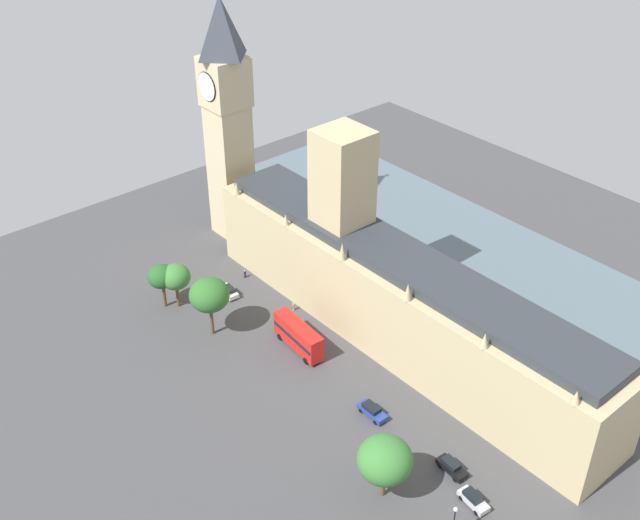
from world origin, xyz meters
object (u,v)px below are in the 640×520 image
(clock_tower, at_px, (227,117))
(plane_tree_leading, at_px, (175,277))
(pedestrian_corner, at_px, (294,307))
(plane_tree_kerbside, at_px, (162,277))
(car_black_midblock, at_px, (452,467))
(pedestrian_far_end, at_px, (245,274))
(plane_tree_slot_10, at_px, (385,460))
(street_lamp_slot_11, at_px, (455,517))
(double_decker_bus_opposite_hall, at_px, (298,336))
(plane_tree_by_river_gate, at_px, (209,295))
(car_silver_trailing, at_px, (473,499))
(car_white_under_trees, at_px, (228,291))
(parliament_building, at_px, (393,291))
(car_blue_near_tower, at_px, (372,411))

(clock_tower, height_order, plane_tree_leading, clock_tower)
(clock_tower, distance_m, pedestrian_corner, 37.53)
(plane_tree_kerbside, xyz_separation_m, plane_tree_leading, (-1.75, 1.49, -0.10))
(car_black_midblock, xyz_separation_m, pedestrian_far_end, (-6.15, -54.80, -0.21))
(plane_tree_slot_10, relative_size, street_lamp_slot_11, 1.63)
(double_decker_bus_opposite_hall, relative_size, plane_tree_by_river_gate, 1.01)
(car_black_midblock, xyz_separation_m, pedestrian_corner, (-6.57, -41.33, -0.19))
(car_silver_trailing, xyz_separation_m, pedestrian_far_end, (-8.15, -60.17, -0.21))
(car_white_under_trees, distance_m, double_decker_bus_opposite_hall, 19.37)
(pedestrian_corner, height_order, plane_tree_leading, plane_tree_leading)
(car_black_midblock, bearing_deg, pedestrian_far_end, -90.99)
(parliament_building, height_order, double_decker_bus_opposite_hall, parliament_building)
(car_black_midblock, xyz_separation_m, plane_tree_slot_10, (9.61, -3.22, 5.48))
(car_white_under_trees, bearing_deg, plane_tree_kerbside, 160.44)
(car_silver_trailing, relative_size, street_lamp_slot_11, 0.79)
(pedestrian_far_end, height_order, plane_tree_by_river_gate, plane_tree_by_river_gate)
(parliament_building, relative_size, car_white_under_trees, 17.07)
(double_decker_bus_opposite_hall, bearing_deg, plane_tree_leading, -64.81)
(car_blue_near_tower, distance_m, plane_tree_leading, 41.76)
(parliament_building, bearing_deg, car_blue_near_tower, 36.83)
(double_decker_bus_opposite_hall, bearing_deg, plane_tree_slot_10, 75.36)
(car_silver_trailing, xyz_separation_m, street_lamp_slot_11, (6.02, 1.72, 3.18))
(double_decker_bus_opposite_hall, height_order, pedestrian_corner, double_decker_bus_opposite_hall)
(plane_tree_by_river_gate, bearing_deg, plane_tree_kerbside, -80.50)
(plane_tree_leading, bearing_deg, plane_tree_kerbside, -40.37)
(car_silver_trailing, height_order, plane_tree_slot_10, plane_tree_slot_10)
(clock_tower, bearing_deg, plane_tree_leading, 32.95)
(clock_tower, height_order, plane_tree_by_river_gate, clock_tower)
(car_blue_near_tower, distance_m, plane_tree_slot_10, 15.26)
(car_blue_near_tower, xyz_separation_m, pedestrian_far_end, (-6.89, -40.43, -0.21))
(clock_tower, height_order, plane_tree_kerbside, clock_tower)
(double_decker_bus_opposite_hall, distance_m, car_black_midblock, 32.92)
(clock_tower, xyz_separation_m, plane_tree_kerbside, (23.75, 12.77, -18.14))
(double_decker_bus_opposite_hall, bearing_deg, clock_tower, -105.75)
(parliament_building, bearing_deg, car_silver_trailing, 62.11)
(car_blue_near_tower, distance_m, pedestrian_far_end, 41.01)
(plane_tree_kerbside, bearing_deg, pedestrian_far_end, 172.93)
(double_decker_bus_opposite_hall, bearing_deg, plane_tree_kerbside, -62.34)
(car_black_midblock, bearing_deg, plane_tree_leading, -76.69)
(car_silver_trailing, bearing_deg, car_white_under_trees, -85.46)
(plane_tree_leading, bearing_deg, street_lamp_slot_11, 89.66)
(car_blue_near_tower, distance_m, plane_tree_kerbside, 43.55)
(plane_tree_kerbside, height_order, plane_tree_leading, plane_tree_leading)
(double_decker_bus_opposite_hall, relative_size, car_silver_trailing, 2.34)
(double_decker_bus_opposite_hall, relative_size, plane_tree_kerbside, 1.30)
(car_white_under_trees, height_order, pedestrian_corner, car_white_under_trees)
(clock_tower, xyz_separation_m, car_white_under_trees, (13.71, 17.35, -23.36))
(pedestrian_corner, bearing_deg, clock_tower, 9.25)
(clock_tower, distance_m, car_black_midblock, 74.71)
(parliament_building, distance_m, plane_tree_slot_10, 33.08)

